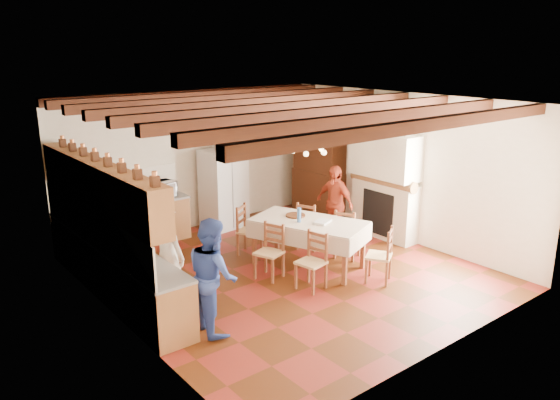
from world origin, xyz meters
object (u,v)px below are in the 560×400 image
(dining_table, at_px, (309,225))
(hutch, at_px, (320,165))
(chair_end_near, at_px, (379,255))
(chair_end_far, at_px, (249,230))
(chair_left_near, at_px, (311,261))
(chair_right_far, at_px, (309,225))
(person_woman_red, at_px, (334,203))
(refrigerator, at_px, (224,189))
(microwave, at_px, (161,189))
(chair_right_near, at_px, (347,233))
(chair_left_far, at_px, (269,252))
(person_woman_blue, at_px, (213,275))
(person_man, at_px, (168,257))

(dining_table, bearing_deg, hutch, 44.02)
(chair_end_near, relative_size, chair_end_far, 1.00)
(chair_left_near, height_order, chair_end_far, same)
(chair_left_near, relative_size, chair_right_far, 1.00)
(hutch, xyz_separation_m, person_woman_red, (-0.91, -1.45, -0.43))
(hutch, bearing_deg, person_woman_red, -124.82)
(refrigerator, bearing_deg, hutch, -22.98)
(chair_left_near, distance_m, chair_right_far, 1.88)
(refrigerator, relative_size, dining_table, 0.77)
(dining_table, relative_size, chair_left_near, 2.32)
(chair_left_near, height_order, chair_right_far, same)
(chair_end_near, xyz_separation_m, microwave, (-1.86, 4.21, 0.58))
(chair_end_near, bearing_deg, chair_left_near, -56.41)
(refrigerator, distance_m, chair_right_near, 3.13)
(refrigerator, xyz_separation_m, chair_left_far, (-0.93, -2.84, -0.38))
(hutch, relative_size, person_woman_blue, 1.48)
(dining_table, xyz_separation_m, chair_right_far, (0.63, 0.68, -0.31))
(hutch, bearing_deg, chair_left_near, -137.04)
(chair_right_near, bearing_deg, chair_left_near, 88.30)
(refrigerator, xyz_separation_m, chair_right_far, (0.57, -2.19, -0.38))
(refrigerator, bearing_deg, person_woman_red, -64.44)
(chair_left_near, distance_m, chair_end_near, 1.20)
(refrigerator, height_order, person_woman_blue, refrigerator)
(hutch, distance_m, chair_end_far, 2.99)
(refrigerator, relative_size, person_woman_blue, 1.05)
(chair_right_far, xyz_separation_m, chair_end_far, (-1.09, 0.49, 0.00))
(refrigerator, distance_m, person_woman_blue, 4.57)
(chair_left_far, bearing_deg, chair_end_far, 140.79)
(chair_right_near, xyz_separation_m, microwave, (-2.23, 3.11, 0.58))
(person_woman_blue, bearing_deg, chair_end_near, -85.16)
(chair_right_far, bearing_deg, dining_table, 114.27)
(chair_right_far, height_order, chair_end_near, same)
(chair_right_near, bearing_deg, chair_left_far, 60.17)
(chair_right_near, relative_size, chair_end_far, 1.00)
(person_woman_red, bearing_deg, refrigerator, -153.68)
(chair_end_near, distance_m, chair_end_far, 2.59)
(hutch, distance_m, person_woman_red, 1.76)
(chair_end_near, xyz_separation_m, person_woman_red, (0.86, 1.97, 0.31))
(person_woman_blue, bearing_deg, chair_left_far, -49.95)
(person_man, bearing_deg, hutch, -87.46)
(chair_right_near, bearing_deg, chair_end_near, 137.25)
(refrigerator, bearing_deg, chair_end_far, -112.82)
(hutch, distance_m, chair_end_near, 3.92)
(dining_table, distance_m, chair_end_far, 1.30)
(chair_end_near, relative_size, microwave, 1.69)
(dining_table, height_order, person_woman_blue, person_woman_blue)
(chair_right_far, height_order, person_woman_red, person_woman_red)
(hutch, xyz_separation_m, chair_right_near, (-1.40, -2.32, -0.73))
(microwave, bearing_deg, dining_table, -77.01)
(hutch, height_order, chair_end_near, hutch)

